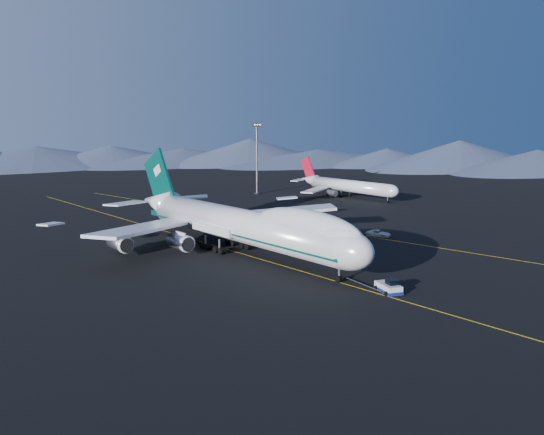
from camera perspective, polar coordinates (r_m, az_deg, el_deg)
ground at (r=118.51m, az=-2.85°, el=-3.42°), size 500.00×500.00×0.00m
taxiway_line_main at (r=118.51m, az=-2.85°, el=-3.42°), size 0.25×220.00×0.01m
taxiway_line_side at (r=144.93m, az=4.38°, el=-1.05°), size 28.08×198.09×0.01m
mountain_ridge at (r=220.34m, az=22.46°, el=3.45°), size 374.91×567.11×12.00m
boeing_747 at (r=117.37m, az=-2.89°, el=-0.65°), size 59.62×72.43×19.37m
pushback_tug at (r=94.37m, az=10.89°, el=-6.55°), size 4.02×5.43×2.12m
second_jet at (r=202.13m, az=7.03°, el=2.98°), size 39.00×44.06×12.54m
service_van at (r=136.81m, az=9.99°, el=-1.48°), size 3.96×5.97×1.52m
floodlight_mast at (r=208.37m, az=-1.44°, el=5.59°), size 3.00×2.25×24.27m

